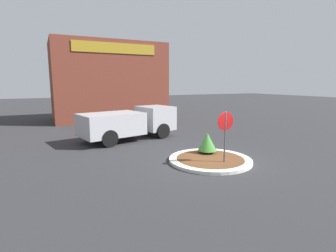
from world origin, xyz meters
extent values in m
plane|color=#2D2D30|center=(0.00, 0.00, 0.00)|extent=(120.00, 120.00, 0.00)
cylinder|color=silver|center=(0.00, 0.00, 0.07)|extent=(3.81, 3.81, 0.14)
cylinder|color=brown|center=(0.00, 0.00, 0.07)|extent=(3.12, 3.12, 0.14)
cylinder|color=#4C4C51|center=(0.27, -0.69, 1.19)|extent=(0.07, 0.07, 2.38)
cylinder|color=#B71414|center=(0.27, -0.69, 1.95)|extent=(0.82, 0.03, 0.82)
cylinder|color=brown|center=(0.44, 0.88, 0.20)|extent=(0.08, 0.08, 0.12)
cone|color=#3D7F33|center=(0.44, 0.88, 0.70)|extent=(0.93, 0.93, 0.88)
cube|color=#B2B2B7|center=(0.12, 6.68, 1.23)|extent=(2.39, 2.61, 1.57)
cube|color=#B2B2B7|center=(-3.10, 5.97, 1.11)|extent=(4.08, 3.09, 1.34)
cube|color=black|center=(0.79, 6.82, 1.50)|extent=(0.47, 1.97, 0.55)
cylinder|color=black|center=(-0.29, 7.70, 0.49)|extent=(1.02, 0.47, 0.99)
cylinder|color=black|center=(0.17, 5.57, 0.49)|extent=(1.02, 0.47, 0.99)
cylinder|color=black|center=(-3.98, 6.89, 0.49)|extent=(1.02, 0.47, 0.99)
cylinder|color=black|center=(-3.52, 4.77, 0.49)|extent=(1.02, 0.47, 0.99)
cube|color=brown|center=(-0.62, 16.75, 3.71)|extent=(10.53, 6.00, 7.42)
cube|color=#B28E23|center=(-0.62, 13.72, 6.61)|extent=(7.37, 0.08, 0.90)
camera|label=1|loc=(-6.87, -9.67, 3.60)|focal=28.00mm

